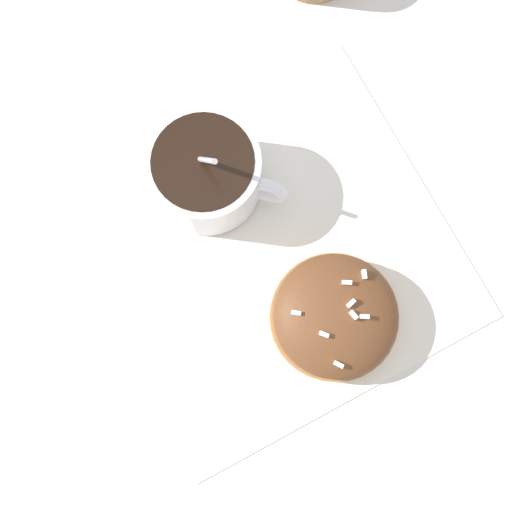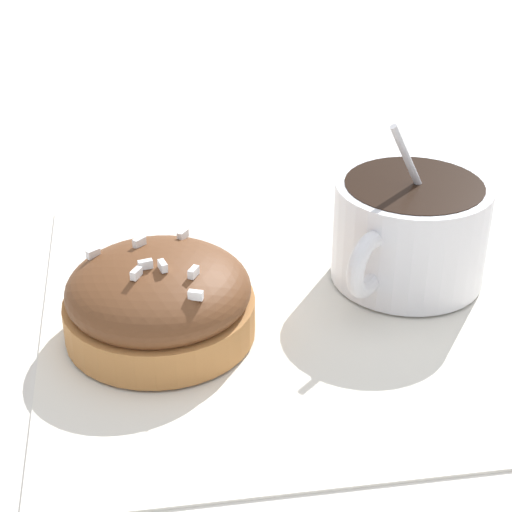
% 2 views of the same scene
% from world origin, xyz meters
% --- Properties ---
extents(ground_plane, '(3.00, 3.00, 0.00)m').
position_xyz_m(ground_plane, '(0.00, 0.00, 0.00)').
color(ground_plane, silver).
extents(paper_napkin, '(0.29, 0.30, 0.00)m').
position_xyz_m(paper_napkin, '(0.00, 0.00, 0.00)').
color(paper_napkin, white).
rests_on(paper_napkin, ground_plane).
extents(coffee_cup, '(0.10, 0.09, 0.09)m').
position_xyz_m(coffee_cup, '(0.07, 0.01, 0.03)').
color(coffee_cup, white).
rests_on(coffee_cup, paper_napkin).
extents(frosted_pastry, '(0.10, 0.10, 0.05)m').
position_xyz_m(frosted_pastry, '(-0.07, -0.01, 0.02)').
color(frosted_pastry, '#B2753D').
rests_on(frosted_pastry, paper_napkin).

